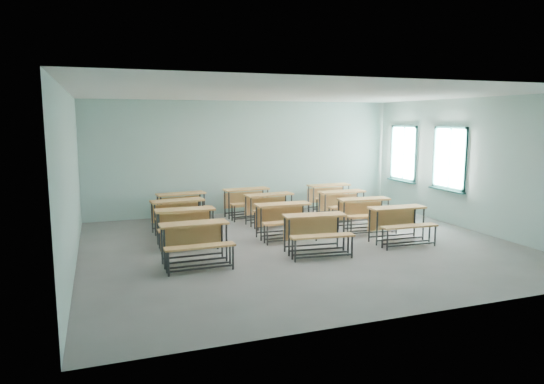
{
  "coord_description": "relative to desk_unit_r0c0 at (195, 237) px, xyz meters",
  "views": [
    {
      "loc": [
        -4.01,
        -9.33,
        2.69
      ],
      "look_at": [
        -0.22,
        1.2,
        1.0
      ],
      "focal_mm": 32.0,
      "sensor_mm": 36.0,
      "label": 1
    }
  ],
  "objects": [
    {
      "name": "desk_unit_r1c0",
      "position": [
        0.08,
        1.47,
        0.0
      ],
      "size": [
        1.27,
        0.87,
        0.78
      ],
      "rotation": [
        0.0,
        0.0,
        -0.02
      ],
      "color": "#CC8C49",
      "rests_on": "ground"
    },
    {
      "name": "desk_unit_r2c2",
      "position": [
        4.49,
        2.66,
        0.0
      ],
      "size": [
        1.26,
        0.85,
        0.78
      ],
      "rotation": [
        0.0,
        0.0,
        0.01
      ],
      "color": "#CC8C49",
      "rests_on": "ground"
    },
    {
      "name": "room",
      "position": [
        2.48,
        0.7,
        1.07
      ],
      "size": [
        9.04,
        8.04,
        3.24
      ],
      "color": "gray",
      "rests_on": "ground"
    },
    {
      "name": "desk_unit_r2c1",
      "position": [
        2.49,
        2.84,
        0.0
      ],
      "size": [
        1.34,
        0.97,
        0.78
      ],
      "rotation": [
        0.0,
        0.0,
        0.1
      ],
      "color": "#CC8C49",
      "rests_on": "ground"
    },
    {
      "name": "desk_unit_r3c2",
      "position": [
        4.74,
        3.96,
        0.0
      ],
      "size": [
        1.27,
        0.87,
        0.78
      ],
      "rotation": [
        0.0,
        0.0,
        0.02
      ],
      "color": "#CC8C49",
      "rests_on": "ground"
    },
    {
      "name": "desk_unit_r1c2",
      "position": [
        4.39,
        1.38,
        0.0
      ],
      "size": [
        1.33,
        0.95,
        0.78
      ],
      "rotation": [
        0.0,
        0.0,
        -0.09
      ],
      "color": "#CC8C49",
      "rests_on": "ground"
    },
    {
      "name": "desk_unit_r1c1",
      "position": [
        2.3,
        1.38,
        0.0
      ],
      "size": [
        1.26,
        0.85,
        0.78
      ],
      "rotation": [
        0.0,
        0.0,
        -0.01
      ],
      "color": "#CC8C49",
      "rests_on": "ground"
    },
    {
      "name": "desk_unit_r3c1",
      "position": [
        2.22,
        3.96,
        0.0
      ],
      "size": [
        1.32,
        0.95,
        0.78
      ],
      "rotation": [
        0.0,
        0.0,
        0.09
      ],
      "color": "#CC8C49",
      "rests_on": "ground"
    },
    {
      "name": "desk_unit_r3c0",
      "position": [
        0.38,
        3.76,
        0.0
      ],
      "size": [
        1.36,
        1.0,
        0.78
      ],
      "rotation": [
        0.0,
        0.0,
        0.13
      ],
      "color": "#CC8C49",
      "rests_on": "ground"
    },
    {
      "name": "desk_unit_r0c2",
      "position": [
        4.5,
        0.14,
        0.0
      ],
      "size": [
        1.29,
        0.89,
        0.78
      ],
      "rotation": [
        0.0,
        0.0,
        -0.04
      ],
      "color": "#CC8C49",
      "rests_on": "ground"
    },
    {
      "name": "desk_unit_r2c0",
      "position": [
        0.12,
        2.7,
        0.0
      ],
      "size": [
        1.33,
        0.95,
        0.78
      ],
      "rotation": [
        0.0,
        0.0,
        0.09
      ],
      "color": "#CC8C49",
      "rests_on": "ground"
    },
    {
      "name": "desk_unit_r0c0",
      "position": [
        0.0,
        0.0,
        0.0
      ],
      "size": [
        1.26,
        0.86,
        0.78
      ],
      "rotation": [
        0.0,
        0.0,
        0.01
      ],
      "color": "#CC8C49",
      "rests_on": "ground"
    },
    {
      "name": "desk_unit_r0c1",
      "position": [
        2.43,
        -0.03,
        0.0
      ],
      "size": [
        1.34,
        0.97,
        0.78
      ],
      "rotation": [
        0.0,
        0.0,
        -0.11
      ],
      "color": "#CC8C49",
      "rests_on": "ground"
    }
  ]
}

